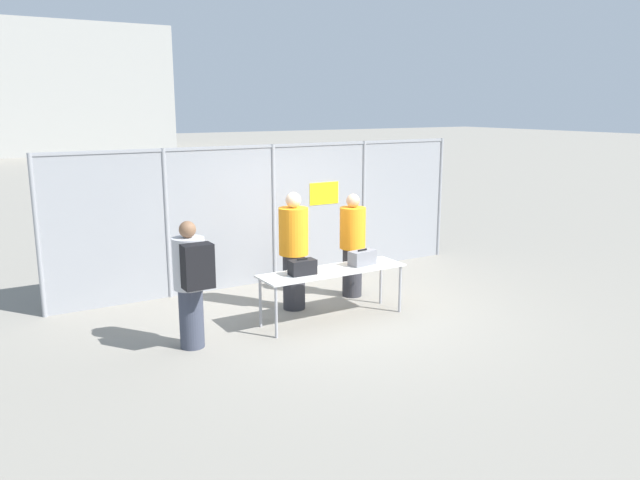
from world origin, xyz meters
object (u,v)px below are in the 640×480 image
(traveler_hooded, at_px, (191,280))
(security_worker_near, at_px, (294,249))
(utility_trailer, at_px, (327,224))
(inspection_table, at_px, (333,274))
(suitcase_black, at_px, (302,267))
(suitcase_grey, at_px, (362,258))
(security_worker_far, at_px, (352,244))

(traveler_hooded, distance_m, security_worker_near, 2.01)
(utility_trailer, bearing_deg, inspection_table, -120.65)
(traveler_hooded, relative_size, security_worker_near, 0.92)
(traveler_hooded, relative_size, utility_trailer, 0.37)
(security_worker_near, relative_size, utility_trailer, 0.40)
(traveler_hooded, xyz_separation_m, utility_trailer, (4.83, 4.62, -0.51))
(suitcase_black, relative_size, security_worker_near, 0.21)
(traveler_hooded, height_order, utility_trailer, traveler_hooded)
(suitcase_grey, bearing_deg, security_worker_far, 65.58)
(inspection_table, distance_m, utility_trailer, 5.34)
(security_worker_near, bearing_deg, utility_trailer, -120.38)
(suitcase_grey, bearing_deg, security_worker_near, 136.60)
(suitcase_black, distance_m, security_worker_far, 1.60)
(traveler_hooded, height_order, security_worker_near, security_worker_near)
(suitcase_grey, xyz_separation_m, security_worker_far, (0.36, 0.80, 0.01))
(security_worker_far, relative_size, utility_trailer, 0.38)
(inspection_table, bearing_deg, suitcase_black, -179.84)
(inspection_table, bearing_deg, utility_trailer, 59.35)
(suitcase_grey, bearing_deg, suitcase_black, -179.39)
(suitcase_grey, xyz_separation_m, security_worker_near, (-0.76, 0.72, 0.07))
(security_worker_near, xyz_separation_m, utility_trailer, (2.96, 3.86, -0.52))
(inspection_table, xyz_separation_m, traveler_hooded, (-2.11, -0.03, 0.22))
(traveler_hooded, distance_m, utility_trailer, 6.70)
(suitcase_black, bearing_deg, security_worker_near, 70.41)
(suitcase_black, xyz_separation_m, suitcase_grey, (1.02, 0.01, 0.00))
(suitcase_grey, distance_m, traveler_hooded, 2.62)
(suitcase_black, xyz_separation_m, security_worker_near, (0.26, 0.73, 0.07))
(suitcase_grey, height_order, security_worker_near, security_worker_near)
(suitcase_black, distance_m, suitcase_grey, 1.02)
(suitcase_grey, height_order, utility_trailer, suitcase_grey)
(inspection_table, distance_m, security_worker_near, 0.80)
(traveler_hooded, bearing_deg, inspection_table, -20.56)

